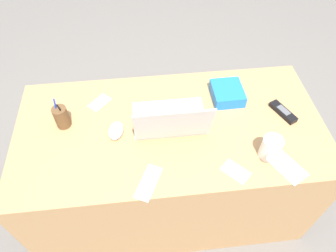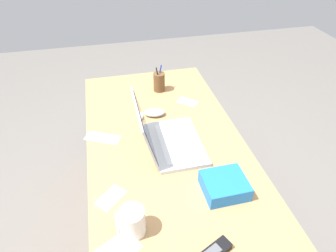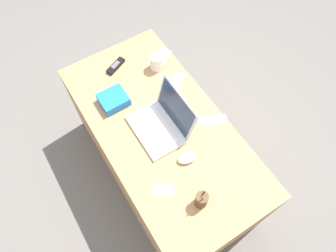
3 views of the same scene
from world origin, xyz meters
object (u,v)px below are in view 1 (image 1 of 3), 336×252
Objects in this scene: computer_mouse at (116,130)px; cordless_phone at (283,112)px; pen_holder at (62,117)px; snack_bag at (227,93)px; laptop at (170,120)px; coffee_mug_white at (271,149)px.

cordless_phone is at bearing -167.72° from computer_mouse.
pen_holder is at bearing -2.52° from cordless_phone.
snack_bag is at bearing -153.00° from computer_mouse.
laptop is at bearing 27.60° from snack_bag.
cordless_phone is at bearing -122.42° from coffee_mug_white.
coffee_mug_white is at bearing 173.00° from computer_mouse.
computer_mouse is at bearing 16.78° from snack_bag.
laptop is 0.55m from cordless_phone.
cordless_phone is 0.28m from snack_bag.
coffee_mug_white is 0.94m from pen_holder.
laptop is at bearing -168.28° from computer_mouse.
snack_bag is at bearing -173.36° from pen_holder.
computer_mouse is 0.80m from cordless_phone.
computer_mouse is 0.70× the size of cordless_phone.
cordless_phone is 0.93× the size of snack_bag.
laptop reaches higher than computer_mouse.
coffee_mug_white is 0.28m from cordless_phone.
cordless_phone is (-0.15, -0.23, -0.04)m from coffee_mug_white.
computer_mouse is at bearing 162.81° from pen_holder.
computer_mouse is (0.25, 0.01, -0.03)m from laptop.
coffee_mug_white reaches higher than snack_bag.
snack_bag is at bearing -75.26° from coffee_mug_white.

